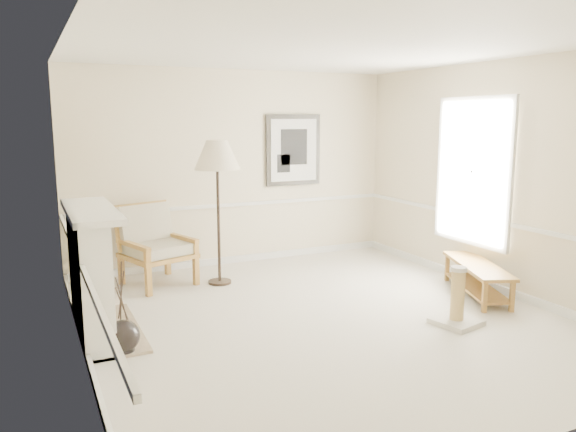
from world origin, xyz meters
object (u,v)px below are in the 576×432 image
at_px(floor_lamp, 217,159).
at_px(bench, 477,274).
at_px(scratching_post, 457,306).
at_px(floor_vase, 123,337).
at_px(armchair, 153,241).

relative_size(floor_lamp, bench, 1.31).
xyz_separation_m(floor_lamp, scratching_post, (1.82, -2.55, -1.47)).
xyz_separation_m(floor_lamp, bench, (2.75, -1.86, -1.40)).
bearing_deg(floor_vase, scratching_post, -12.22).
distance_m(armchair, bench, 4.22).
bearing_deg(scratching_post, bench, 36.33).
xyz_separation_m(floor_vase, floor_lamp, (1.55, 1.82, 1.50)).
bearing_deg(scratching_post, armchair, 131.52).
relative_size(armchair, bench, 0.73).
bearing_deg(floor_vase, armchair, 71.17).
height_order(armchair, scratching_post, armchair).
xyz_separation_m(armchair, scratching_post, (2.61, -2.95, -0.37)).
bearing_deg(armchair, scratching_post, -66.69).
bearing_deg(floor_lamp, floor_vase, -130.39).
xyz_separation_m(floor_vase, bench, (4.30, -0.04, 0.10)).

